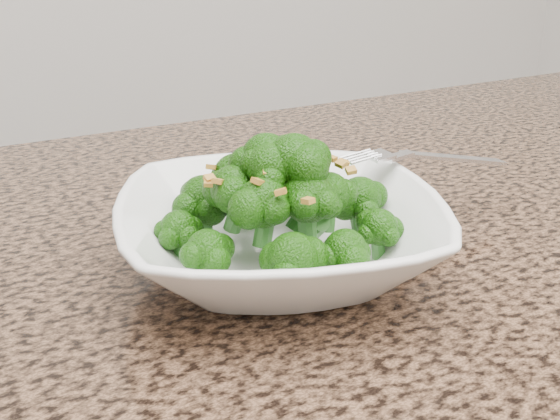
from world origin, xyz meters
TOP-DOWN VIEW (x-y plane):
  - granite_counter at (0.00, 0.30)m, footprint 1.64×1.04m
  - bowl at (-0.14, 0.37)m, footprint 0.31×0.31m
  - broccoli_pile at (-0.14, 0.37)m, footprint 0.22×0.22m
  - garlic_topping at (-0.14, 0.37)m, footprint 0.13×0.13m
  - fork at (-0.01, 0.39)m, footprint 0.19×0.04m

SIDE VIEW (x-z plane):
  - granite_counter at x=0.00m, z-range 0.87..0.90m
  - bowl at x=-0.14m, z-range 0.90..0.96m
  - fork at x=-0.01m, z-range 0.96..0.97m
  - broccoli_pile at x=-0.14m, z-range 0.96..1.03m
  - garlic_topping at x=-0.14m, z-range 1.03..1.03m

